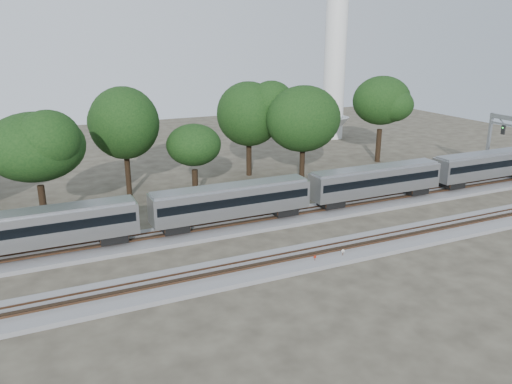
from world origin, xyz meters
TOP-DOWN VIEW (x-y plane):
  - ground at (0.00, 0.00)m, footprint 160.00×160.00m
  - track_far at (0.00, 6.00)m, footprint 160.00×5.00m
  - track_near at (0.00, -4.00)m, footprint 160.00×5.00m
  - train at (0.37, 6.00)m, footprint 88.90×3.06m
  - switch_stand_red at (3.68, -5.24)m, footprint 0.28×0.05m
  - switch_stand_white at (6.58, -5.34)m, footprint 0.31×0.06m
  - switch_lever at (8.44, -5.49)m, footprint 0.56×0.41m
  - signal_gantry at (40.83, 6.00)m, footprint 0.64×7.60m
  - tree_2 at (-17.77, 14.15)m, footprint 8.95×8.95m
  - tree_3 at (-7.48, 22.01)m, footprint 9.47×9.47m
  - tree_4 at (-0.08, 17.58)m, footprint 6.91×6.91m
  - tree_5 at (10.35, 24.61)m, footprint 9.11×9.11m
  - tree_6 at (15.78, 18.58)m, footprint 8.93×8.93m
  - tree_7 at (32.66, 23.56)m, footprint 9.99×9.99m

SIDE VIEW (x-z plane):
  - ground at x=0.00m, z-range 0.00..0.00m
  - switch_lever at x=8.44m, z-range 0.00..0.30m
  - track_far at x=0.00m, z-range -0.16..0.57m
  - track_near at x=0.00m, z-range -0.16..0.57m
  - switch_stand_red at x=3.68m, z-range 0.12..0.99m
  - switch_stand_white at x=6.58m, z-range 0.13..1.11m
  - train at x=0.37m, z-range 0.91..5.42m
  - signal_gantry at x=40.83m, z-range 2.12..11.36m
  - tree_4 at x=-0.08m, z-range 1.90..11.64m
  - tree_6 at x=15.78m, z-range 2.48..15.07m
  - tree_2 at x=-17.77m, z-range 2.48..15.10m
  - tree_5 at x=10.35m, z-range 2.53..15.37m
  - tree_3 at x=-7.48m, z-range 2.63..15.98m
  - tree_7 at x=32.66m, z-range 2.77..16.85m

